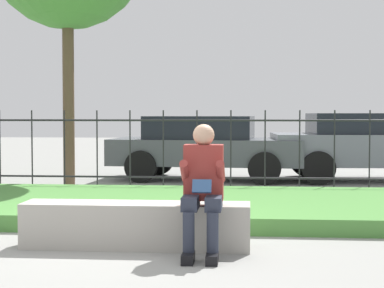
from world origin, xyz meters
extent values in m
plane|color=gray|center=(0.00, 0.00, 0.00)|extent=(60.00, 60.00, 0.00)
cube|color=#ADA89E|center=(0.30, 0.00, 0.23)|extent=(2.30, 0.45, 0.46)
cube|color=gray|center=(0.30, 0.00, 0.04)|extent=(2.21, 0.42, 0.08)
cube|color=black|center=(0.89, -0.63, 0.04)|extent=(0.11, 0.26, 0.09)
cylinder|color=#282D3D|center=(0.89, -0.57, 0.27)|extent=(0.11, 0.11, 0.37)
cube|color=#282D3D|center=(0.89, -0.36, 0.52)|extent=(0.15, 0.42, 0.13)
cube|color=black|center=(1.11, -0.63, 0.04)|extent=(0.11, 0.26, 0.09)
cylinder|color=#282D3D|center=(1.11, -0.57, 0.27)|extent=(0.11, 0.11, 0.37)
cube|color=#282D3D|center=(1.11, -0.36, 0.52)|extent=(0.15, 0.42, 0.13)
cube|color=maroon|center=(1.00, -0.15, 0.79)|extent=(0.38, 0.24, 0.54)
sphere|color=tan|center=(1.00, -0.17, 1.15)|extent=(0.21, 0.21, 0.21)
cylinder|color=maroon|center=(0.83, -0.31, 0.81)|extent=(0.08, 0.29, 0.24)
cylinder|color=maroon|center=(1.17, -0.31, 0.81)|extent=(0.08, 0.29, 0.24)
cube|color=#335689|center=(1.00, -0.41, 0.68)|extent=(0.18, 0.09, 0.13)
cube|color=#4C893D|center=(0.00, 2.31, 0.10)|extent=(10.57, 3.23, 0.20)
cylinder|color=#232326|center=(0.00, 4.38, 0.28)|extent=(8.57, 0.03, 0.03)
cylinder|color=#232326|center=(0.00, 4.38, 1.25)|extent=(8.57, 0.03, 0.03)
cylinder|color=#232326|center=(-2.86, 4.38, 0.71)|extent=(0.02, 0.02, 1.42)
cylinder|color=#232326|center=(-2.28, 4.38, 0.71)|extent=(0.02, 0.02, 1.42)
cylinder|color=#232326|center=(-1.71, 4.38, 0.71)|extent=(0.02, 0.02, 1.42)
cylinder|color=#232326|center=(-1.14, 4.38, 0.71)|extent=(0.02, 0.02, 1.42)
cylinder|color=#232326|center=(-0.57, 4.38, 0.71)|extent=(0.02, 0.02, 1.42)
cylinder|color=#232326|center=(0.00, 4.38, 0.71)|extent=(0.02, 0.02, 1.42)
cylinder|color=#232326|center=(0.57, 4.38, 0.71)|extent=(0.02, 0.02, 1.42)
cylinder|color=#232326|center=(1.14, 4.38, 0.71)|extent=(0.02, 0.02, 1.42)
cylinder|color=#232326|center=(1.71, 4.38, 0.71)|extent=(0.02, 0.02, 1.42)
cylinder|color=#232326|center=(2.28, 4.38, 0.71)|extent=(0.02, 0.02, 1.42)
cylinder|color=#232326|center=(2.86, 4.38, 0.71)|extent=(0.02, 0.02, 1.42)
cylinder|color=#232326|center=(3.43, 4.38, 0.71)|extent=(0.02, 0.02, 1.42)
cube|color=#4C5156|center=(0.60, 6.86, 0.58)|extent=(4.04, 1.99, 0.53)
cube|color=black|center=(0.44, 6.87, 1.08)|extent=(2.26, 1.65, 0.46)
cylinder|color=black|center=(1.75, 5.94, 0.32)|extent=(0.65, 0.25, 0.64)
cylinder|color=black|center=(1.87, 7.60, 0.32)|extent=(0.65, 0.25, 0.64)
cylinder|color=black|center=(-0.68, 6.12, 0.32)|extent=(0.65, 0.25, 0.64)
cylinder|color=black|center=(-0.56, 7.78, 0.32)|extent=(0.65, 0.25, 0.64)
cube|color=slate|center=(3.99, 6.94, 0.64)|extent=(4.16, 2.02, 0.63)
cube|color=black|center=(3.82, 6.93, 1.16)|extent=(2.32, 1.71, 0.41)
cylinder|color=black|center=(2.77, 5.99, 0.33)|extent=(0.66, 0.23, 0.65)
cylinder|color=black|center=(2.68, 7.76, 0.33)|extent=(0.66, 0.23, 0.65)
cylinder|color=brown|center=(-1.84, 5.11, 1.78)|extent=(0.21, 0.21, 3.56)
camera|label=1|loc=(1.42, -6.37, 1.35)|focal=60.00mm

